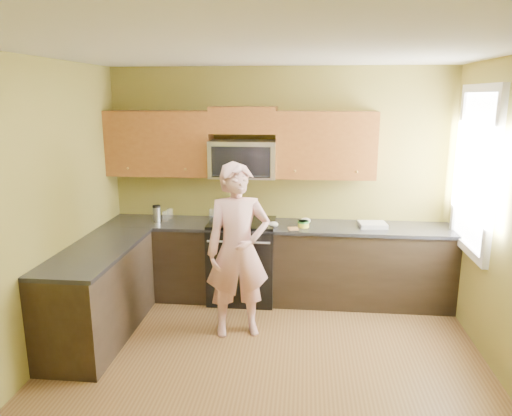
# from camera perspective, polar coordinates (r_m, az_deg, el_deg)

# --- Properties ---
(floor) EXTENTS (4.00, 4.00, 0.00)m
(floor) POSITION_cam_1_polar(r_m,az_deg,el_deg) (4.36, 0.92, -19.70)
(floor) COLOR brown
(floor) RESTS_ON ground
(ceiling) EXTENTS (4.00, 4.00, 0.00)m
(ceiling) POSITION_cam_1_polar(r_m,az_deg,el_deg) (3.67, 1.08, 18.40)
(ceiling) COLOR white
(ceiling) RESTS_ON ground
(wall_back) EXTENTS (4.00, 0.00, 4.00)m
(wall_back) POSITION_cam_1_polar(r_m,az_deg,el_deg) (5.74, 2.70, 3.00)
(wall_back) COLOR olive
(wall_back) RESTS_ON ground
(wall_front) EXTENTS (4.00, 0.00, 4.00)m
(wall_front) POSITION_cam_1_polar(r_m,az_deg,el_deg) (1.96, -4.27, -18.15)
(wall_front) COLOR olive
(wall_front) RESTS_ON ground
(wall_left) EXTENTS (0.00, 4.00, 4.00)m
(wall_left) POSITION_cam_1_polar(r_m,az_deg,el_deg) (4.43, -25.72, -1.40)
(wall_left) COLOR olive
(wall_left) RESTS_ON ground
(cabinet_back_run) EXTENTS (4.00, 0.60, 0.88)m
(cabinet_back_run) POSITION_cam_1_polar(r_m,az_deg,el_deg) (5.69, 2.43, -6.59)
(cabinet_back_run) COLOR black
(cabinet_back_run) RESTS_ON floor
(cabinet_left_run) EXTENTS (0.60, 1.60, 0.88)m
(cabinet_left_run) POSITION_cam_1_polar(r_m,az_deg,el_deg) (5.08, -18.21, -9.80)
(cabinet_left_run) COLOR black
(cabinet_left_run) RESTS_ON floor
(countertop_back) EXTENTS (4.00, 0.62, 0.04)m
(countertop_back) POSITION_cam_1_polar(r_m,az_deg,el_deg) (5.54, 2.47, -2.15)
(countertop_back) COLOR black
(countertop_back) RESTS_ON cabinet_back_run
(countertop_left) EXTENTS (0.62, 1.60, 0.04)m
(countertop_left) POSITION_cam_1_polar(r_m,az_deg,el_deg) (4.92, -18.49, -4.86)
(countertop_left) COLOR black
(countertop_left) RESTS_ON cabinet_left_run
(stove) EXTENTS (0.76, 0.65, 0.95)m
(stove) POSITION_cam_1_polar(r_m,az_deg,el_deg) (5.69, -1.63, -6.21)
(stove) COLOR black
(stove) RESTS_ON floor
(microwave) EXTENTS (0.76, 0.40, 0.42)m
(microwave) POSITION_cam_1_polar(r_m,az_deg,el_deg) (5.57, -1.52, 3.73)
(microwave) COLOR silver
(microwave) RESTS_ON wall_back
(upper_cab_left) EXTENTS (1.22, 0.33, 0.75)m
(upper_cab_left) POSITION_cam_1_polar(r_m,az_deg,el_deg) (5.81, -11.23, 3.88)
(upper_cab_left) COLOR brown
(upper_cab_left) RESTS_ON wall_back
(upper_cab_right) EXTENTS (1.12, 0.33, 0.75)m
(upper_cab_right) POSITION_cam_1_polar(r_m,az_deg,el_deg) (5.56, 8.19, 3.59)
(upper_cab_right) COLOR brown
(upper_cab_right) RESTS_ON wall_back
(upper_cab_over_mw) EXTENTS (0.76, 0.33, 0.30)m
(upper_cab_over_mw) POSITION_cam_1_polar(r_m,az_deg,el_deg) (5.53, -1.52, 10.44)
(upper_cab_over_mw) COLOR brown
(upper_cab_over_mw) RESTS_ON wall_back
(window) EXTENTS (0.06, 1.06, 1.66)m
(window) POSITION_cam_1_polar(r_m,az_deg,el_deg) (5.18, 24.71, 4.04)
(window) COLOR white
(window) RESTS_ON wall_right
(woman) EXTENTS (0.73, 0.58, 1.75)m
(woman) POSITION_cam_1_polar(r_m,az_deg,el_deg) (4.75, -2.14, -5.10)
(woman) COLOR #DF6F70
(woman) RESTS_ON floor
(frying_pan) EXTENTS (0.29, 0.49, 0.06)m
(frying_pan) POSITION_cam_1_polar(r_m,az_deg,el_deg) (5.49, -2.10, -1.75)
(frying_pan) COLOR black
(frying_pan) RESTS_ON stove
(butter_tub) EXTENTS (0.16, 0.16, 0.09)m
(butter_tub) POSITION_cam_1_polar(r_m,az_deg,el_deg) (5.44, 5.67, -2.28)
(butter_tub) COLOR yellow
(butter_tub) RESTS_ON countertop_back
(toast_slice) EXTENTS (0.13, 0.13, 0.01)m
(toast_slice) POSITION_cam_1_polar(r_m,az_deg,el_deg) (5.34, 4.46, -2.47)
(toast_slice) COLOR #B27F47
(toast_slice) RESTS_ON countertop_back
(napkin_a) EXTENTS (0.15, 0.15, 0.06)m
(napkin_a) POSITION_cam_1_polar(r_m,az_deg,el_deg) (5.42, 2.09, -1.97)
(napkin_a) COLOR silver
(napkin_a) RESTS_ON countertop_back
(napkin_b) EXTENTS (0.15, 0.16, 0.07)m
(napkin_b) POSITION_cam_1_polar(r_m,az_deg,el_deg) (5.59, 5.91, -1.52)
(napkin_b) COLOR silver
(napkin_b) RESTS_ON countertop_back
(dish_towel) EXTENTS (0.32, 0.26, 0.05)m
(dish_towel) POSITION_cam_1_polar(r_m,az_deg,el_deg) (5.58, 13.72, -1.95)
(dish_towel) COLOR white
(dish_towel) RESTS_ON countertop_back
(travel_mug) EXTENTS (0.12, 0.12, 0.20)m
(travel_mug) POSITION_cam_1_polar(r_m,az_deg,el_deg) (5.75, -11.69, -1.63)
(travel_mug) COLOR silver
(travel_mug) RESTS_ON countertop_back
(glass_a) EXTENTS (0.07, 0.07, 0.12)m
(glass_a) POSITION_cam_1_polar(r_m,az_deg,el_deg) (5.88, -10.21, -0.65)
(glass_a) COLOR silver
(glass_a) RESTS_ON countertop_back
(glass_b) EXTENTS (0.08, 0.08, 0.12)m
(glass_b) POSITION_cam_1_polar(r_m,az_deg,el_deg) (5.75, -10.71, -0.98)
(glass_b) COLOR silver
(glass_b) RESTS_ON countertop_back
(glass_c) EXTENTS (0.08, 0.08, 0.12)m
(glass_c) POSITION_cam_1_polar(r_m,az_deg,el_deg) (5.78, -5.28, -0.72)
(glass_c) COLOR silver
(glass_c) RESTS_ON countertop_back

